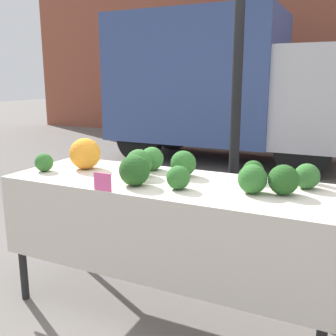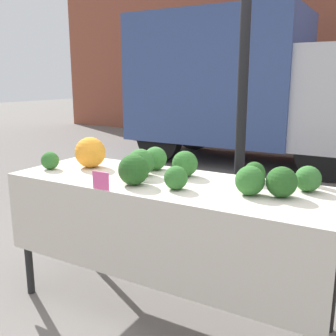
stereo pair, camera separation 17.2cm
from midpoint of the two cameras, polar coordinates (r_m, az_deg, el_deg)
The scene contains 17 objects.
ground_plane at distance 2.69m, azimuth 1.95°, elevation -19.89°, with size 40.00×40.00×0.00m, color slate.
tent_pole at distance 2.75m, azimuth 12.52°, elevation 9.78°, with size 0.07×0.07×2.64m.
parked_truck at distance 7.05m, azimuth 11.78°, elevation 11.76°, with size 4.22×1.81×2.54m.
market_table at distance 2.32m, azimuth 1.35°, elevation -5.11°, with size 1.98×0.70×0.86m.
orange_cauliflower at distance 2.71m, azimuth -9.45°, elevation 2.23°, with size 0.21×0.21×0.21m.
romanesco_head at distance 3.01m, azimuth -9.87°, elevation 2.22°, with size 0.13×0.13×0.10m.
broccoli_head_0 at distance 2.10m, azimuth 14.11°, elevation -1.80°, with size 0.16×0.16×0.16m.
broccoli_head_1 at distance 2.11m, azimuth 18.42°, elevation -1.97°, with size 0.16×0.16×0.16m.
broccoli_head_2 at distance 2.15m, azimuth 3.44°, elevation -1.44°, with size 0.13×0.13×0.13m.
broccoli_head_3 at distance 2.44m, azimuth 4.48°, elevation 0.61°, with size 0.16×0.16×0.16m.
broccoli_head_4 at distance 2.61m, azimuth 0.03°, elevation 1.40°, with size 0.16×0.16×0.16m.
broccoli_head_5 at distance 2.27m, azimuth 21.73°, elevation -1.48°, with size 0.14×0.14×0.14m.
broccoli_head_6 at distance 2.45m, azimuth -1.99°, elevation 0.81°, with size 0.17×0.17×0.17m.
broccoli_head_7 at distance 2.24m, azimuth -2.85°, elevation -0.28°, with size 0.18×0.18×0.18m.
broccoli_head_8 at distance 2.35m, azimuth 14.47°, elevation -0.66°, with size 0.13×0.13×0.13m.
broccoli_head_9 at distance 2.72m, azimuth -15.03°, elevation 1.04°, with size 0.12×0.12×0.12m.
price_sign at distance 2.17m, azimuth -7.51°, elevation -1.85°, with size 0.11×0.01×0.10m.
Camera 2 is at (1.13, -1.96, 1.45)m, focal length 42.00 mm.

